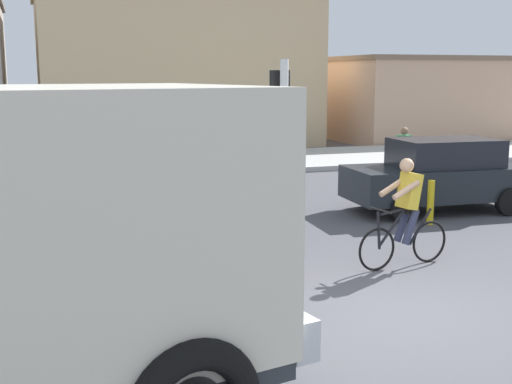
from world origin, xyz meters
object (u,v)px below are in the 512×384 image
(bollard_far, at_px, (395,191))
(traffic_light_pole, at_px, (282,139))
(cyclist, at_px, (405,213))
(car_red_near, at_px, (439,175))
(bollard_near, at_px, (431,202))
(pedestrian_near_kerb, at_px, (403,157))

(bollard_far, bearing_deg, traffic_light_pole, -137.64)
(cyclist, bearing_deg, bollard_far, 61.67)
(car_red_near, height_order, bollard_near, car_red_near)
(cyclist, distance_m, traffic_light_pole, 2.37)
(cyclist, height_order, pedestrian_near_kerb, cyclist)
(car_red_near, distance_m, pedestrian_near_kerb, 3.01)
(cyclist, xyz_separation_m, car_red_near, (3.01, 3.55, -0.05))
(car_red_near, relative_size, bollard_near, 4.55)
(cyclist, bearing_deg, traffic_light_pole, 177.05)
(car_red_near, bearing_deg, bollard_near, -130.11)
(cyclist, distance_m, car_red_near, 4.66)
(bollard_near, bearing_deg, pedestrian_near_kerb, 66.20)
(car_red_near, xyz_separation_m, bollard_far, (-0.93, 0.30, -0.37))
(bollard_near, relative_size, bollard_far, 1.00)
(car_red_near, relative_size, bollard_far, 4.55)
(traffic_light_pole, height_order, bollard_near, traffic_light_pole)
(traffic_light_pole, bearing_deg, bollard_far, 42.36)
(car_red_near, bearing_deg, cyclist, -130.21)
(pedestrian_near_kerb, relative_size, bollard_far, 1.80)
(car_red_near, relative_size, pedestrian_near_kerb, 2.53)
(car_red_near, xyz_separation_m, pedestrian_near_kerb, (0.84, 2.90, 0.03))
(bollard_far, bearing_deg, cyclist, -118.33)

